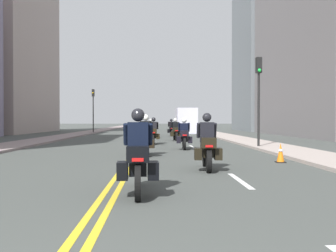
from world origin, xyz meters
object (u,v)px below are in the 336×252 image
at_px(motorcycle_0, 138,159).
at_px(motorcycle_7, 171,129).
at_px(motorcycle_5, 175,131).
at_px(motorcycle_3, 184,136).
at_px(traffic_light_near, 259,86).
at_px(motorcycle_6, 151,130).
at_px(motorcycle_1, 207,147).
at_px(traffic_light_far, 93,103).
at_px(traffic_cone_0, 281,153).
at_px(motorcycle_2, 145,139).
at_px(parked_truck, 186,122).
at_px(motorcycle_4, 153,133).

bearing_deg(motorcycle_0, motorcycle_7, 84.09).
bearing_deg(motorcycle_5, motorcycle_3, -93.01).
bearing_deg(traffic_light_near, motorcycle_7, 103.45).
height_order(motorcycle_6, motorcycle_7, motorcycle_7).
bearing_deg(motorcycle_0, motorcycle_1, 61.00).
relative_size(motorcycle_7, traffic_light_far, 0.45).
bearing_deg(motorcycle_3, traffic_light_far, 110.83).
xyz_separation_m(motorcycle_1, motorcycle_5, (-0.07, 16.49, -0.00)).
xyz_separation_m(motorcycle_5, motorcycle_7, (0.03, 8.08, 0.00)).
relative_size(motorcycle_1, motorcycle_7, 0.95).
height_order(motorcycle_0, motorcycle_5, motorcycle_0).
distance_m(motorcycle_7, traffic_cone_0, 22.85).
bearing_deg(traffic_light_near, motorcycle_2, -144.53).
relative_size(motorcycle_2, motorcycle_6, 1.02).
relative_size(motorcycle_7, traffic_cone_0, 3.35).
bearing_deg(parked_truck, traffic_cone_0, -88.63).
height_order(motorcycle_2, traffic_light_far, traffic_light_far).
height_order(traffic_light_far, parked_truck, traffic_light_far).
xyz_separation_m(motorcycle_0, parked_truck, (3.80, 37.38, 0.60)).
height_order(motorcycle_2, motorcycle_3, motorcycle_2).
distance_m(motorcycle_5, motorcycle_6, 4.22).
bearing_deg(traffic_light_near, traffic_cone_0, -98.78).
bearing_deg(parked_truck, traffic_light_far, -176.65).
distance_m(traffic_cone_0, traffic_light_near, 7.39).
bearing_deg(motorcycle_3, motorcycle_4, 112.40).
relative_size(motorcycle_0, motorcycle_6, 1.05).
relative_size(motorcycle_1, traffic_light_far, 0.43).
bearing_deg(motorcycle_5, motorcycle_6, 111.78).
distance_m(motorcycle_6, motorcycle_7, 4.61).
relative_size(motorcycle_7, traffic_light_near, 0.48).
bearing_deg(traffic_light_far, motorcycle_1, -75.61).
relative_size(traffic_light_near, parked_truck, 0.71).
height_order(motorcycle_1, motorcycle_3, motorcycle_1).
relative_size(motorcycle_5, traffic_light_far, 0.42).
distance_m(motorcycle_3, traffic_cone_0, 6.88).
bearing_deg(motorcycle_3, motorcycle_2, -114.84).
xyz_separation_m(motorcycle_6, traffic_light_far, (-6.67, 12.83, 2.75)).
distance_m(motorcycle_2, motorcycle_3, 4.02).
xyz_separation_m(motorcycle_7, traffic_light_far, (-8.48, 8.59, 2.75)).
xyz_separation_m(motorcycle_7, traffic_light_near, (3.81, -15.95, 2.54)).
distance_m(motorcycle_7, parked_truck, 9.44).
xyz_separation_m(motorcycle_6, motorcycle_7, (1.81, 4.25, 0.00)).
relative_size(motorcycle_1, motorcycle_4, 0.99).
distance_m(traffic_light_near, traffic_light_far, 27.44).
bearing_deg(parked_truck, motorcycle_2, -97.55).
height_order(motorcycle_2, motorcycle_4, motorcycle_2).
xyz_separation_m(motorcycle_0, motorcycle_7, (1.79, 28.18, -0.02)).
height_order(motorcycle_0, motorcycle_1, motorcycle_0).
height_order(motorcycle_0, traffic_cone_0, motorcycle_0).
bearing_deg(traffic_cone_0, parked_truck, 91.37).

